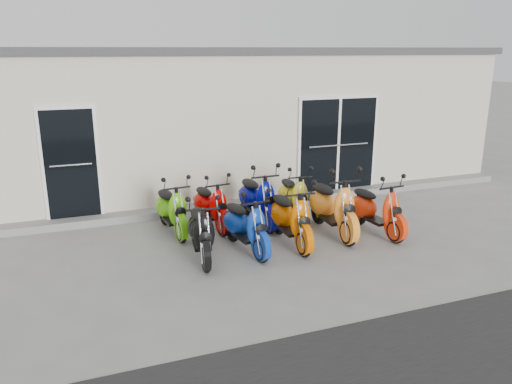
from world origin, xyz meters
TOP-DOWN VIEW (x-y plane):
  - ground at (0.00, 0.00)m, footprint 80.00×80.00m
  - building at (0.00, 5.20)m, footprint 14.00×6.00m
  - roof_cap at (0.00, 5.20)m, footprint 14.20×6.20m
  - front_step at (0.00, 2.02)m, footprint 14.00×0.40m
  - door_left at (-3.20, 2.17)m, footprint 1.07×0.08m
  - door_right at (2.60, 2.17)m, footprint 2.02×0.08m
  - scooter_front_black at (-1.31, -0.35)m, footprint 0.79×1.67m
  - scooter_front_blue at (-0.53, -0.31)m, footprint 0.80×1.67m
  - scooter_front_orange_a at (0.30, -0.30)m, footprint 0.65×1.72m
  - scooter_front_orange_b at (1.24, -0.10)m, footprint 0.75×1.89m
  - scooter_front_red at (2.02, -0.35)m, footprint 0.74×1.69m
  - scooter_back_green at (-1.53, 0.99)m, footprint 0.74×1.66m
  - scooter_back_red at (-0.77, 1.02)m, footprint 0.76×1.62m
  - scooter_back_blue at (0.14, 0.92)m, footprint 0.68×1.77m
  - scooter_back_yellow at (0.97, 1.02)m, footprint 0.71×1.61m

SIDE VIEW (x-z plane):
  - ground at x=0.00m, z-range 0.00..0.00m
  - front_step at x=0.00m, z-range 0.00..0.15m
  - scooter_back_red at x=-0.77m, z-range 0.00..1.15m
  - scooter_back_yellow at x=0.97m, z-range 0.00..1.15m
  - scooter_front_blue at x=-0.53m, z-range 0.00..1.19m
  - scooter_front_black at x=-1.31m, z-range 0.00..1.19m
  - scooter_back_green at x=-1.53m, z-range 0.00..1.19m
  - scooter_front_red at x=2.02m, z-range 0.00..1.21m
  - scooter_front_orange_a at x=0.30m, z-range 0.00..1.26m
  - scooter_back_blue at x=0.14m, z-range 0.00..1.30m
  - scooter_front_orange_b at x=1.24m, z-range 0.00..1.37m
  - door_left at x=-3.20m, z-range 0.15..2.37m
  - door_right at x=2.60m, z-range 0.15..2.37m
  - building at x=0.00m, z-range 0.00..3.20m
  - roof_cap at x=0.00m, z-range 3.20..3.36m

